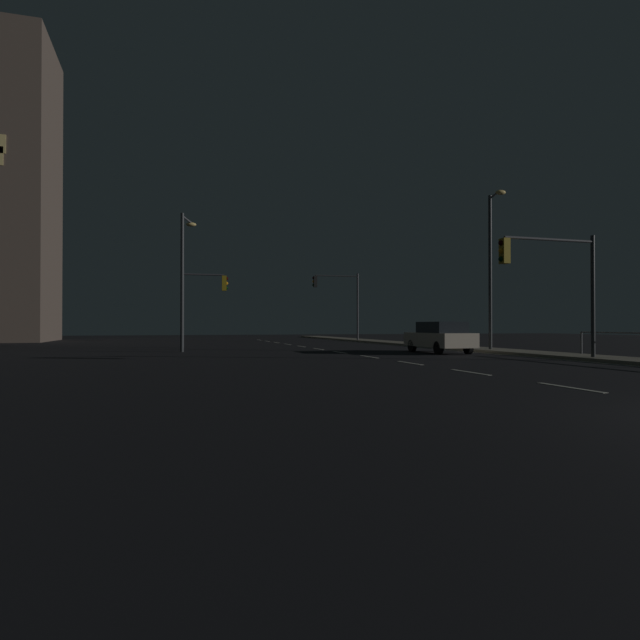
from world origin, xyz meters
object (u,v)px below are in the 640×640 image
Objects in this scene: traffic_light_far_left at (203,294)px; traffic_light_mid_left at (551,269)px; car at (440,337)px; street_lamp_median at (184,269)px; street_lamp_mid_block at (492,257)px; traffic_light_near_right at (339,293)px.

traffic_light_mid_left is at bearing -54.87° from traffic_light_far_left.
traffic_light_mid_left reaches higher than car.
traffic_light_mid_left is 17.81m from street_lamp_median.
traffic_light_mid_left is at bearing -81.67° from car.
traffic_light_mid_left is at bearing -41.64° from street_lamp_median.
traffic_light_far_left is 17.38m from street_lamp_mid_block.
car is 0.54× the size of street_lamp_mid_block.
traffic_light_near_right is (1.11, 19.28, 3.37)m from car.
street_lamp_median is (-13.41, -14.25, 0.19)m from traffic_light_near_right.
street_lamp_median reaches higher than traffic_light_mid_left.
traffic_light_far_left is 0.59× the size of street_lamp_mid_block.
traffic_light_near_right is 26.09m from traffic_light_mid_left.
traffic_light_far_left is 20.76m from traffic_light_mid_left.
car is 0.61× the size of street_lamp_median.
traffic_light_near_right is at bearing 86.71° from car.
traffic_light_mid_left is at bearing -107.32° from street_lamp_mid_block.
street_lamp_median reaches higher than car.
street_lamp_median is (-15.47, 4.85, -0.58)m from street_lamp_mid_block.
street_lamp_mid_block is (2.06, -19.11, 0.77)m from traffic_light_near_right.
street_lamp_mid_block is (2.17, 6.97, 1.40)m from traffic_light_mid_left.
traffic_light_far_left reaches higher than car.
traffic_light_near_right is 19.23m from street_lamp_mid_block.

